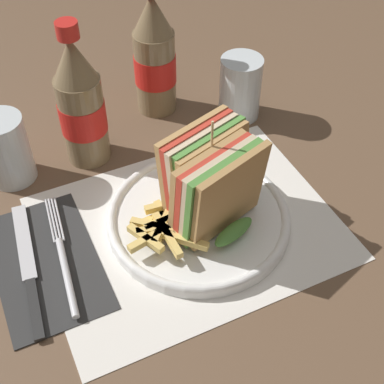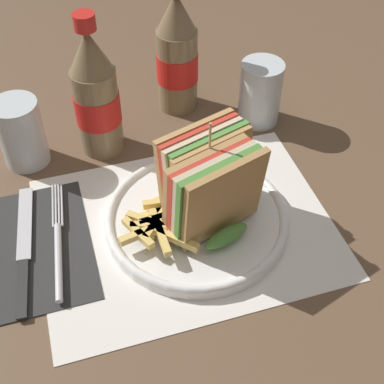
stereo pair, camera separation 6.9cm
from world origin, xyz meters
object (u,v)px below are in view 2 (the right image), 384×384
coke_bottle_near (96,96)px  glass_far (22,137)px  fork (58,250)px  glass_near (260,93)px  knife (24,249)px  club_sandwich (209,184)px  plate_main (196,218)px  coke_bottle_far (177,55)px

coke_bottle_near → glass_far: bearing=178.7°
fork → glass_far: size_ratio=1.93×
fork → coke_bottle_near: (0.09, 0.19, 0.08)m
coke_bottle_near → glass_near: 0.25m
knife → fork: bearing=-15.5°
club_sandwich → plate_main: bearing=160.9°
plate_main → club_sandwich: size_ratio=1.60×
plate_main → glass_far: size_ratio=2.36×
club_sandwich → glass_near: club_sandwich is taller
glass_near → coke_bottle_far: bearing=146.1°
plate_main → coke_bottle_near: size_ratio=1.11×
club_sandwich → fork: 0.21m
club_sandwich → coke_bottle_far: (0.03, 0.26, 0.02)m
plate_main → coke_bottle_near: coke_bottle_near is taller
club_sandwich → glass_far: club_sandwich is taller
coke_bottle_near → glass_far: 0.12m
fork → glass_far: glass_far is taller
coke_bottle_near → coke_bottle_far: size_ratio=1.00×
coke_bottle_far → fork: bearing=-131.7°
plate_main → club_sandwich: (0.01, -0.00, 0.06)m
club_sandwich → glass_far: bearing=137.4°
plate_main → glass_far: (-0.20, 0.19, 0.03)m
glass_near → glass_far: (-0.36, 0.01, -0.01)m
glass_near → plate_main: bearing=-131.1°
knife → coke_bottle_near: size_ratio=0.97×
plate_main → knife: plate_main is taller
fork → glass_far: 0.20m
fork → coke_bottle_far: coke_bottle_far is taller
coke_bottle_far → coke_bottle_near: bearing=-153.7°
coke_bottle_near → coke_bottle_far: bearing=26.3°
club_sandwich → knife: club_sandwich is taller
knife → coke_bottle_far: 0.37m
club_sandwich → coke_bottle_far: 0.27m
fork → coke_bottle_far: (0.23, 0.26, 0.08)m
plate_main → fork: size_ratio=1.22×
fork → coke_bottle_near: bearing=70.4°
plate_main → knife: size_ratio=1.15×
club_sandwich → coke_bottle_far: size_ratio=0.69×
plate_main → fork: bearing=179.4°
plate_main → glass_near: size_ratio=2.36×
plate_main → glass_near: glass_near is taller
knife → coke_bottle_near: bearing=58.6°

